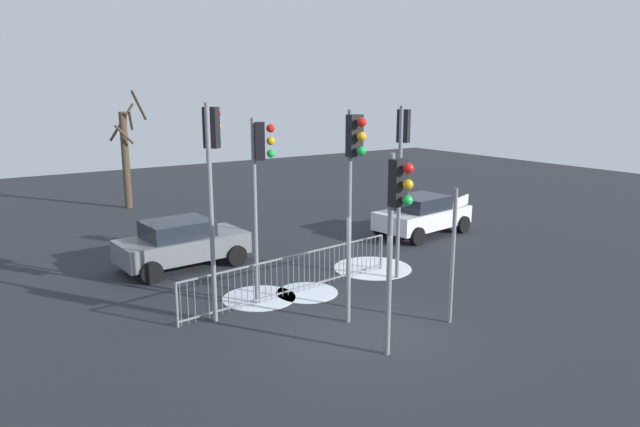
# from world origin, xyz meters

# --- Properties ---
(ground_plane) EXTENTS (60.00, 60.00, 0.00)m
(ground_plane) POSITION_xyz_m (0.00, 0.00, 0.00)
(ground_plane) COLOR #26282D
(traffic_light_foreground_left) EXTENTS (0.51, 0.42, 4.64)m
(traffic_light_foreground_left) POSITION_xyz_m (-1.01, 2.81, 3.40)
(traffic_light_foreground_left) COLOR slate
(traffic_light_foreground_left) RESTS_ON ground
(traffic_light_rear_left) EXTENTS (0.34, 0.57, 4.11)m
(traffic_light_rear_left) POSITION_xyz_m (-0.27, -1.29, 3.01)
(traffic_light_rear_left) COLOR slate
(traffic_light_rear_left) RESTS_ON ground
(traffic_light_mid_left) EXTENTS (0.53, 0.40, 4.86)m
(traffic_light_mid_left) POSITION_xyz_m (3.24, 2.44, 3.56)
(traffic_light_mid_left) COLOR slate
(traffic_light_mid_left) RESTS_ON ground
(traffic_light_rear_right) EXTENTS (0.32, 0.57, 4.87)m
(traffic_light_rear_right) POSITION_xyz_m (0.05, 0.50, 3.56)
(traffic_light_rear_right) COLOR slate
(traffic_light_rear_right) RESTS_ON ground
(traffic_light_mid_right) EXTENTS (0.48, 0.45, 5.02)m
(traffic_light_mid_right) POSITION_xyz_m (-2.36, 2.50, 3.66)
(traffic_light_mid_right) COLOR slate
(traffic_light_mid_right) RESTS_ON ground
(direction_sign_post) EXTENTS (0.75, 0.33, 3.16)m
(direction_sign_post) POSITION_xyz_m (2.05, -0.69, 1.77)
(direction_sign_post) COLOR slate
(direction_sign_post) RESTS_ON ground
(pedestrian_guard_railing) EXTENTS (6.69, 0.79, 1.07)m
(pedestrian_guard_railing) POSITION_xyz_m (-0.02, 2.93, 0.55)
(pedestrian_guard_railing) COLOR slate
(pedestrian_guard_railing) RESTS_ON ground
(car_grey_mid) EXTENTS (3.90, 2.12, 1.47)m
(car_grey_mid) POSITION_xyz_m (-1.60, 6.81, 0.77)
(car_grey_mid) COLOR slate
(car_grey_mid) RESTS_ON ground
(car_white_near) EXTENTS (3.98, 2.32, 1.47)m
(car_white_near) POSITION_xyz_m (7.27, 5.67, 0.77)
(car_white_near) COLOR silver
(car_white_near) RESTS_ON ground
(bare_tree_left) EXTENTS (1.64, 1.83, 5.29)m
(bare_tree_left) POSITION_xyz_m (-0.30, 16.78, 2.44)
(bare_tree_left) COLOR #473828
(bare_tree_left) RESTS_ON ground
(snow_patch_kerb) EXTENTS (1.65, 1.65, 0.01)m
(snow_patch_kerb) POSITION_xyz_m (0.32, 2.81, 0.01)
(snow_patch_kerb) COLOR silver
(snow_patch_kerb) RESTS_ON ground
(snow_patch_island) EXTENTS (2.35, 2.35, 0.01)m
(snow_patch_island) POSITION_xyz_m (3.12, 3.49, 0.01)
(snow_patch_island) COLOR white
(snow_patch_island) RESTS_ON ground
(snow_patch_verge) EXTENTS (1.90, 1.90, 0.01)m
(snow_patch_verge) POSITION_xyz_m (-0.92, 3.16, 0.01)
(snow_patch_verge) COLOR silver
(snow_patch_verge) RESTS_ON ground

